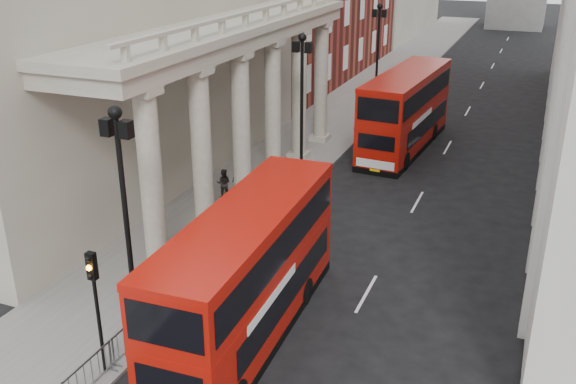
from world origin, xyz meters
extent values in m
cube|color=slate|center=(-3.00, 30.00, 0.06)|extent=(6.00, 140.00, 0.12)
cube|color=slate|center=(13.50, 30.00, 0.06)|extent=(3.00, 140.00, 0.12)
cube|color=slate|center=(-0.05, 30.00, 0.07)|extent=(0.20, 140.00, 0.14)
cube|color=gray|center=(-10.50, 18.00, 6.00)|extent=(9.00, 28.00, 12.00)
cylinder|color=black|center=(-0.60, 4.00, 0.52)|extent=(0.36, 0.36, 0.80)
cylinder|color=black|center=(-0.60, 4.00, 4.12)|extent=(0.18, 0.18, 8.00)
sphere|color=black|center=(-0.60, 4.00, 8.22)|extent=(0.44, 0.44, 0.44)
cube|color=black|center=(-0.25, 4.00, 7.72)|extent=(0.35, 0.35, 0.55)
cube|color=black|center=(-0.95, 4.00, 7.72)|extent=(0.35, 0.35, 0.55)
cylinder|color=black|center=(-0.60, 20.00, 0.52)|extent=(0.36, 0.36, 0.80)
cylinder|color=black|center=(-0.60, 20.00, 4.12)|extent=(0.18, 0.18, 8.00)
sphere|color=black|center=(-0.60, 20.00, 8.22)|extent=(0.44, 0.44, 0.44)
cube|color=black|center=(-0.25, 20.00, 7.72)|extent=(0.35, 0.35, 0.55)
cube|color=black|center=(-0.95, 20.00, 7.72)|extent=(0.35, 0.35, 0.55)
cylinder|color=black|center=(-0.60, 36.00, 0.52)|extent=(0.36, 0.36, 0.80)
cylinder|color=black|center=(-0.60, 36.00, 4.12)|extent=(0.18, 0.18, 8.00)
sphere|color=black|center=(-0.60, 36.00, 8.22)|extent=(0.44, 0.44, 0.44)
cube|color=black|center=(-0.25, 36.00, 7.72)|extent=(0.35, 0.35, 0.55)
cube|color=black|center=(-0.95, 36.00, 7.72)|extent=(0.35, 0.35, 0.55)
cylinder|color=black|center=(-0.50, 2.00, 1.82)|extent=(0.12, 0.12, 3.40)
cube|color=black|center=(-0.50, 2.00, 3.97)|extent=(0.28, 0.22, 0.90)
sphere|color=black|center=(-0.50, 1.87, 4.27)|extent=(0.18, 0.18, 0.18)
sphere|color=orange|center=(-0.50, 1.87, 3.97)|extent=(0.18, 0.18, 0.18)
sphere|color=black|center=(-0.50, 1.87, 3.67)|extent=(0.18, 0.18, 0.18)
cube|color=gray|center=(-0.35, 1.05, 0.67)|extent=(0.50, 2.30, 1.10)
cube|color=gray|center=(-0.35, 3.40, 0.67)|extent=(0.50, 2.30, 1.10)
cube|color=gray|center=(-0.35, 5.75, 0.67)|extent=(0.50, 2.30, 1.10)
cube|color=gray|center=(-0.35, 8.10, 0.67)|extent=(0.50, 2.30, 1.10)
cube|color=gray|center=(-0.35, 10.45, 0.67)|extent=(0.50, 2.30, 1.10)
cube|color=#AC1007|center=(2.87, 5.84, 1.41)|extent=(2.99, 11.07, 2.09)
cube|color=#AC1007|center=(2.87, 5.84, 3.58)|extent=(2.99, 11.07, 1.83)
cube|color=#AC1007|center=(2.87, 5.84, 4.63)|extent=(3.04, 11.11, 0.26)
cube|color=black|center=(2.87, 5.84, 0.18)|extent=(3.02, 11.07, 0.37)
cube|color=black|center=(2.87, 5.84, 1.67)|extent=(2.99, 8.98, 1.05)
cube|color=black|center=(2.87, 5.84, 3.69)|extent=(3.04, 10.45, 1.15)
cylinder|color=black|center=(1.82, 1.99, 0.52)|extent=(0.37, 1.06, 1.05)
cylinder|color=black|center=(1.59, 8.36, 0.52)|extent=(0.37, 1.06, 1.05)
cylinder|color=black|center=(3.96, 8.45, 0.52)|extent=(0.37, 1.06, 1.05)
cube|color=#AE1108|center=(3.30, 28.78, 1.50)|extent=(3.60, 11.81, 2.22)
cube|color=#AE1108|center=(3.30, 28.78, 3.80)|extent=(3.60, 11.81, 1.94)
cube|color=#AE1108|center=(3.30, 28.78, 4.90)|extent=(3.65, 11.85, 0.28)
cube|color=black|center=(3.30, 28.78, 0.19)|extent=(3.62, 11.81, 0.39)
cube|color=black|center=(3.30, 28.78, 1.77)|extent=(3.51, 9.60, 1.11)
cube|color=black|center=(3.30, 28.78, 3.91)|extent=(3.62, 11.15, 1.22)
cube|color=white|center=(2.88, 22.99, 0.72)|extent=(2.33, 0.23, 0.50)
cube|color=yellow|center=(2.88, 22.97, 0.35)|extent=(0.61, 0.09, 0.14)
cylinder|color=black|center=(1.76, 24.83, 0.55)|extent=(0.43, 1.13, 1.11)
cylinder|color=black|center=(4.25, 24.65, 0.55)|extent=(0.43, 1.13, 1.11)
cylinder|color=black|center=(2.24, 31.58, 0.55)|extent=(0.43, 1.13, 1.11)
cylinder|color=black|center=(4.74, 31.40, 0.55)|extent=(0.43, 1.13, 1.11)
imported|color=black|center=(-2.32, 15.74, 1.03)|extent=(0.73, 0.55, 1.81)
imported|color=black|center=(-3.68, 16.51, 0.91)|extent=(0.92, 0.80, 1.59)
imported|color=black|center=(-3.31, 17.58, 0.90)|extent=(0.84, 0.62, 1.57)
camera|label=1|loc=(11.37, -11.57, 13.32)|focal=40.00mm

